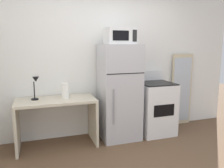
% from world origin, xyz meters
% --- Properties ---
extents(wall_back_white, '(5.00, 0.10, 2.60)m').
position_xyz_m(wall_back_white, '(0.00, 1.70, 1.30)').
color(wall_back_white, white).
rests_on(wall_back_white, ground).
extents(desk, '(1.20, 0.58, 0.75)m').
position_xyz_m(desk, '(-0.93, 1.34, 0.53)').
color(desk, beige).
rests_on(desk, ground).
extents(desk_lamp, '(0.14, 0.12, 0.35)m').
position_xyz_m(desk_lamp, '(-1.22, 1.39, 0.99)').
color(desk_lamp, black).
rests_on(desk_lamp, desk).
extents(paper_towel_roll, '(0.11, 0.11, 0.24)m').
position_xyz_m(paper_towel_roll, '(-0.78, 1.36, 0.87)').
color(paper_towel_roll, white).
rests_on(paper_towel_roll, desk).
extents(refrigerator, '(0.63, 0.61, 1.58)m').
position_xyz_m(refrigerator, '(0.10, 1.34, 0.79)').
color(refrigerator, '#B7B7BC').
rests_on(refrigerator, ground).
extents(microwave, '(0.46, 0.35, 0.26)m').
position_xyz_m(microwave, '(0.11, 1.32, 1.71)').
color(microwave, silver).
rests_on(microwave, refrigerator).
extents(oven_range, '(0.59, 0.61, 1.10)m').
position_xyz_m(oven_range, '(0.79, 1.33, 0.47)').
color(oven_range, white).
rests_on(oven_range, ground).
extents(leaning_mirror, '(0.44, 0.03, 1.40)m').
position_xyz_m(leaning_mirror, '(1.51, 1.59, 0.70)').
color(leaning_mirror, '#C6B793').
rests_on(leaning_mirror, ground).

